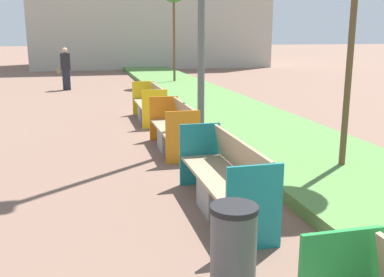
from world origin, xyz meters
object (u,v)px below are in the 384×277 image
bench_teal_frame (225,183)px  bench_yellow_frame (150,107)px  litter_bin (233,253)px  pedestrian_walking (66,69)px  bench_orange_frame (174,132)px

bench_teal_frame → bench_yellow_frame: bearing=90.0°
bench_teal_frame → litter_bin: (-0.54, -1.91, 0.06)m
bench_yellow_frame → litter_bin: bearing=-93.7°
litter_bin → pedestrian_walking: size_ratio=0.50×
bench_orange_frame → litter_bin: size_ratio=2.25×
pedestrian_walking → bench_teal_frame: bearing=-80.4°
bench_orange_frame → pedestrian_walking: 10.81m
bench_teal_frame → pedestrian_walking: 13.97m
bench_yellow_frame → pedestrian_walking: size_ratio=1.21×
bench_yellow_frame → litter_bin: 8.31m
bench_teal_frame → bench_orange_frame: (-0.00, 3.21, -0.01)m
litter_bin → bench_orange_frame: bearing=84.0°
bench_orange_frame → pedestrian_walking: bearing=102.4°
bench_teal_frame → bench_orange_frame: 3.21m
bench_teal_frame → bench_yellow_frame: (-0.00, 6.38, -0.01)m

